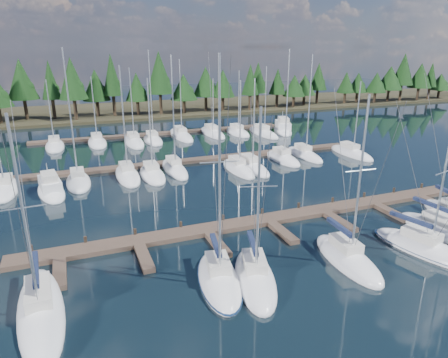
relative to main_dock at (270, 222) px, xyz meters
name	(u,v)px	position (x,y,z in m)	size (l,w,h in m)	color
ground	(221,183)	(0.00, 12.64, -0.20)	(260.00, 260.00, 0.00)	black
far_shore	(136,110)	(0.00, 72.64, 0.10)	(220.00, 30.00, 0.60)	#332E1C
main_dock	(270,222)	(0.00, 0.00, 0.00)	(44.00, 6.13, 0.90)	brown
back_docks	(178,145)	(0.00, 32.23, 0.00)	(50.00, 21.80, 0.40)	brown
front_sailboat_0	(41,311)	(-19.06, -6.56, 0.07)	(3.33, 10.71, 13.15)	white
front_sailboat_1	(219,279)	(-7.78, -7.26, 0.10)	(4.29, 8.35, 15.96)	white
front_sailboat_2	(255,277)	(-5.39, -7.97, 0.08)	(4.95, 8.56, 12.95)	white
front_sailboat_3	(347,258)	(2.27, -8.12, 0.09)	(3.34, 8.23, 13.35)	white
front_sailboat_4	(424,248)	(8.97, -9.09, 0.07)	(4.96, 9.41, 12.26)	white
front_sailboat_5	(444,232)	(12.92, -7.51, 0.09)	(3.24, 9.39, 14.14)	white
back_sailboat_rows	(188,151)	(0.49, 28.02, 0.06)	(49.23, 33.26, 16.26)	white
motor_yacht_left	(51,189)	(-18.85, 16.19, 0.24)	(3.85, 8.31, 3.99)	white
motor_yacht_right	(283,129)	(21.87, 36.46, 0.31)	(6.23, 9.88, 4.70)	white
tree_line	(133,85)	(-1.69, 62.85, 7.14)	(186.89, 11.92, 14.06)	black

